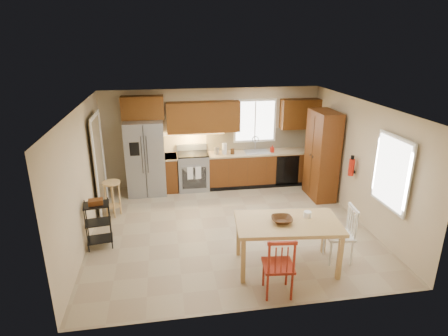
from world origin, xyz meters
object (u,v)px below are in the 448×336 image
table_bowl (282,222)px  utility_cart (98,225)px  refrigerator (146,158)px  fire_extinguisher (351,167)px  table_jar (307,216)px  dining_table (287,245)px  bar_stool (113,199)px  soap_bottle (272,149)px  pantry (322,155)px  range_stove (193,172)px  chair_red (278,264)px  chair_white (339,234)px

table_bowl → utility_cart: size_ratio=0.38×
refrigerator → table_bowl: (2.29, -3.64, -0.07)m
fire_extinguisher → table_jar: size_ratio=2.28×
dining_table → table_bowl: 0.44m
utility_cart → bar_stool: bearing=77.5°
refrigerator → table_jar: 4.49m
refrigerator → table_bowl: size_ratio=5.29×
soap_bottle → fire_extinguisher: (1.15, -1.95, 0.10)m
table_jar → pantry: bearing=62.4°
range_stove → fire_extinguisher: (3.18, -2.04, 0.64)m
fire_extinguisher → table_jar: fire_extinguisher is taller
dining_table → table_jar: size_ratio=10.76×
refrigerator → bar_stool: size_ratio=2.32×
fire_extinguisher → chair_red: size_ratio=0.36×
chair_red → table_jar: size_ratio=6.32×
refrigerator → chair_red: 4.77m
range_stove → table_jar: (1.62, -3.60, 0.41)m
dining_table → chair_red: 0.74m
soap_bottle → bar_stool: size_ratio=0.24×
dining_table → chair_red: bearing=-112.1°
table_jar → bar_stool: table_jar is taller
table_bowl → bar_stool: (-2.98, 2.46, -0.45)m
chair_white → bar_stool: size_ratio=1.27×
soap_bottle → table_jar: bearing=-96.7°
pantry → chair_red: 4.00m
chair_red → bar_stool: (-2.74, 3.11, -0.11)m
range_stove → chair_white: (2.20, -3.65, 0.04)m
chair_red → table_bowl: (0.24, 0.65, 0.34)m
fire_extinguisher → utility_cart: fire_extinguisher is taller
table_jar → bar_stool: bearing=145.8°
range_stove → table_bowl: 3.89m
dining_table → chair_red: chair_red is taller
chair_red → dining_table: bearing=67.9°
dining_table → table_jar: bearing=22.2°
bar_stool → pantry: bearing=-15.0°
fire_extinguisher → bar_stool: bearing=171.0°
range_stove → bar_stool: bearing=-146.1°
refrigerator → pantry: 4.23m
dining_table → range_stove: bearing=114.8°
pantry → table_bowl: bearing=-124.1°
soap_bottle → chair_red: soap_bottle is taller
range_stove → soap_bottle: size_ratio=4.82×
range_stove → utility_cart: 3.19m
refrigerator → bar_stool: bearing=-120.5°
refrigerator → chair_red: bearing=-64.5°
pantry → dining_table: bearing=-122.5°
table_jar → range_stove: bearing=114.2°
dining_table → table_jar: (0.37, 0.11, 0.46)m
table_bowl → soap_bottle: bearing=76.2°
range_stove → table_jar: bearing=-65.8°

